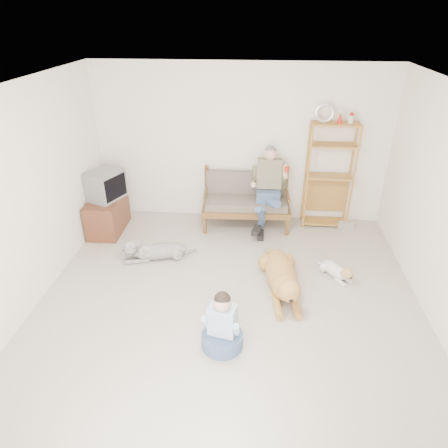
# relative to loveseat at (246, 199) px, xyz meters

# --- Properties ---
(floor) EXTENTS (5.50, 5.50, 0.00)m
(floor) POSITION_rel_loveseat_xyz_m (-0.13, -2.43, -0.49)
(floor) COLOR beige
(floor) RESTS_ON ground
(ceiling) EXTENTS (5.50, 5.50, 0.00)m
(ceiling) POSITION_rel_loveseat_xyz_m (-0.13, -2.43, 2.21)
(ceiling) COLOR white
(ceiling) RESTS_ON ground
(wall_back) EXTENTS (5.00, 0.00, 5.00)m
(wall_back) POSITION_rel_loveseat_xyz_m (-0.13, 0.32, 0.86)
(wall_back) COLOR white
(wall_back) RESTS_ON ground
(wall_left) EXTENTS (0.00, 5.50, 5.50)m
(wall_left) POSITION_rel_loveseat_xyz_m (-2.63, -2.43, 0.86)
(wall_left) COLOR white
(wall_left) RESTS_ON ground
(loveseat) EXTENTS (1.53, 0.77, 0.95)m
(loveseat) POSITION_rel_loveseat_xyz_m (0.00, 0.00, 0.00)
(loveseat) COLOR brown
(loveseat) RESTS_ON ground
(man) EXTENTS (0.55, 0.78, 1.27)m
(man) POSITION_rel_loveseat_xyz_m (0.35, -0.21, 0.18)
(man) COLOR #485E85
(man) RESTS_ON loveseat
(etagere) EXTENTS (0.81, 0.35, 2.12)m
(etagere) POSITION_rel_loveseat_xyz_m (1.38, 0.12, 0.45)
(etagere) COLOR #BA8C3A
(etagere) RESTS_ON ground
(book_stack) EXTENTS (0.27, 0.23, 0.14)m
(book_stack) POSITION_rel_loveseat_xyz_m (1.76, -0.06, -0.41)
(book_stack) COLOR beige
(book_stack) RESTS_ON ground
(tv_stand) EXTENTS (0.51, 0.91, 0.60)m
(tv_stand) POSITION_rel_loveseat_xyz_m (-2.36, -0.44, -0.19)
(tv_stand) COLOR #5B2F1D
(tv_stand) RESTS_ON ground
(crt_tv) EXTENTS (0.64, 0.70, 0.47)m
(crt_tv) POSITION_rel_loveseat_xyz_m (-2.32, -0.41, 0.35)
(crt_tv) COLOR slate
(crt_tv) RESTS_ON tv_stand
(wall_outlet) EXTENTS (0.12, 0.02, 0.08)m
(wall_outlet) POSITION_rel_loveseat_xyz_m (-1.38, 0.30, -0.19)
(wall_outlet) COLOR silver
(wall_outlet) RESTS_ON ground
(golden_retriever) EXTENTS (0.54, 1.62, 0.50)m
(golden_retriever) POSITION_rel_loveseat_xyz_m (0.57, -1.87, -0.28)
(golden_retriever) COLOR #C49044
(golden_retriever) RESTS_ON ground
(shaggy_dog) EXTENTS (1.14, 0.50, 0.35)m
(shaggy_dog) POSITION_rel_loveseat_xyz_m (-1.36, -1.26, -0.34)
(shaggy_dog) COLOR beige
(shaggy_dog) RESTS_ON ground
(terrier) EXTENTS (0.45, 0.60, 0.26)m
(terrier) POSITION_rel_loveseat_xyz_m (1.38, -1.52, -0.38)
(terrier) COLOR white
(terrier) RESTS_ON ground
(child) EXTENTS (0.47, 0.47, 0.75)m
(child) POSITION_rel_loveseat_xyz_m (-0.15, -2.96, -0.22)
(child) COLOR #485E85
(child) RESTS_ON ground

